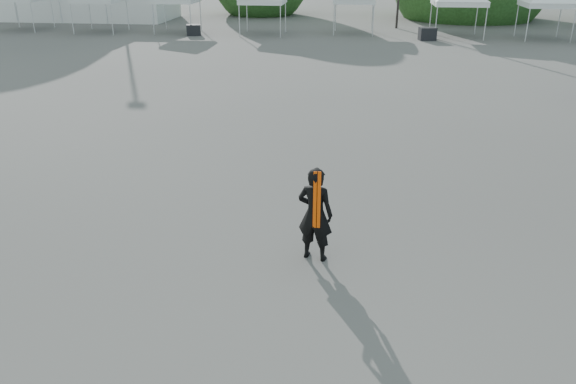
# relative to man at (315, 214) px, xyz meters

# --- Properties ---
(ground) EXTENTS (120.00, 120.00, 0.00)m
(ground) POSITION_rel_man_xyz_m (0.39, 0.98, -0.87)
(ground) COLOR #474442
(ground) RESTS_ON ground
(man) EXTENTS (0.72, 0.56, 1.74)m
(man) POSITION_rel_man_xyz_m (0.00, 0.00, 0.00)
(man) COLOR black
(man) RESTS_ON ground
(crate_west) EXTENTS (1.01, 0.87, 0.68)m
(crate_west) POSITION_rel_man_xyz_m (-9.89, 27.69, -0.53)
(crate_west) COLOR black
(crate_west) RESTS_ON ground
(crate_mid) EXTENTS (1.09, 0.91, 0.76)m
(crate_mid) POSITION_rel_man_xyz_m (4.92, 27.32, -0.49)
(crate_mid) COLOR black
(crate_mid) RESTS_ON ground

